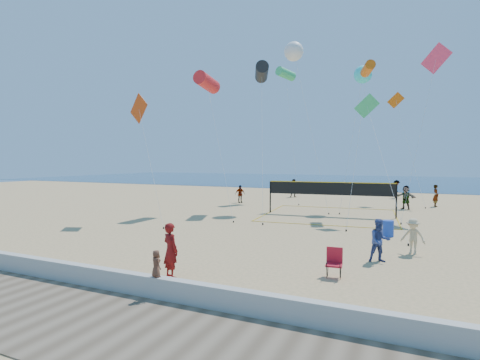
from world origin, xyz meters
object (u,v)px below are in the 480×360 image
at_px(woman, 171,250).
at_px(volleyball_net, 330,192).
at_px(camp_chair, 334,261).
at_px(trash_barrel, 388,228).

relative_size(woman, volleyball_net, 0.19).
relative_size(camp_chair, trash_barrel, 1.32).
bearing_deg(trash_barrel, volleyball_net, 123.77).
bearing_deg(woman, trash_barrel, -99.24).
bearing_deg(woman, volleyball_net, -75.07).
height_order(camp_chair, trash_barrel, camp_chair).
bearing_deg(woman, camp_chair, -132.88).
height_order(woman, camp_chair, woman).
distance_m(camp_chair, volleyball_net, 14.29).
bearing_deg(volleyball_net, woman, -102.12).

